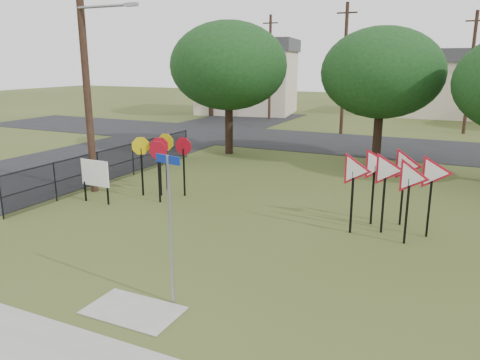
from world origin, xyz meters
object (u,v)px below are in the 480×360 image
object	(u,v)px
street_name_sign	(170,222)
yield_sign_cluster	(393,173)
stop_sign_cluster	(162,152)
info_board	(95,175)

from	to	relation	value
street_name_sign	yield_sign_cluster	size ratio (longest dim) A/B	1.01
stop_sign_cluster	info_board	distance (m)	2.59
street_name_sign	stop_sign_cluster	bearing A→B (deg)	125.89
street_name_sign	stop_sign_cluster	xyz separation A→B (m)	(-4.99, 6.90, -0.13)
stop_sign_cluster	yield_sign_cluster	xyz separation A→B (m)	(8.56, -0.39, 0.13)
street_name_sign	stop_sign_cluster	size ratio (longest dim) A/B	1.41
street_name_sign	info_board	world-z (taller)	street_name_sign
stop_sign_cluster	info_board	bearing A→B (deg)	-132.22
stop_sign_cluster	yield_sign_cluster	world-z (taller)	yield_sign_cluster
street_name_sign	yield_sign_cluster	bearing A→B (deg)	61.28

